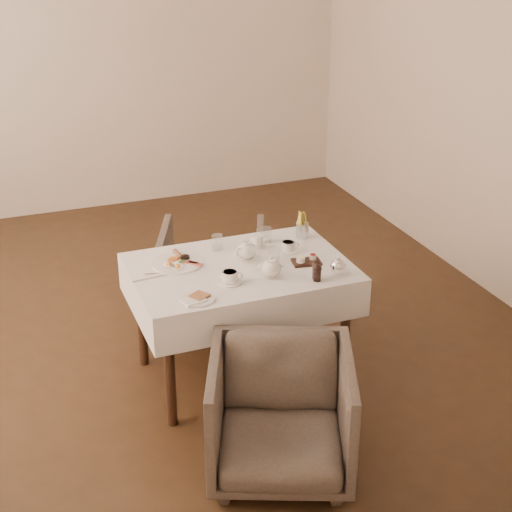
{
  "coord_description": "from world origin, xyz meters",
  "views": [
    {
      "loc": [
        -1.31,
        -4.7,
        2.74
      ],
      "look_at": [
        0.18,
        -0.8,
        0.82
      ],
      "focal_mm": 55.0,
      "sensor_mm": 36.0,
      "label": 1
    }
  ],
  "objects_px": {
    "table": "(240,284)",
    "armchair_far": "(213,273)",
    "armchair_near": "(281,415)",
    "breakfast_plate": "(177,262)",
    "teapot_centre": "(247,249)"
  },
  "relations": [
    {
      "from": "table",
      "to": "armchair_far",
      "type": "distance_m",
      "value": 0.84
    },
    {
      "from": "armchair_near",
      "to": "armchair_far",
      "type": "relative_size",
      "value": 1.01
    },
    {
      "from": "table",
      "to": "armchair_near",
      "type": "height_order",
      "value": "table"
    },
    {
      "from": "armchair_near",
      "to": "armchair_far",
      "type": "xyz_separation_m",
      "value": [
        0.19,
        1.69,
        -0.0
      ]
    },
    {
      "from": "table",
      "to": "breakfast_plate",
      "type": "distance_m",
      "value": 0.39
    },
    {
      "from": "armchair_near",
      "to": "breakfast_plate",
      "type": "bearing_deg",
      "value": 124.06
    },
    {
      "from": "table",
      "to": "teapot_centre",
      "type": "bearing_deg",
      "value": 47.94
    },
    {
      "from": "armchair_far",
      "to": "breakfast_plate",
      "type": "relative_size",
      "value": 2.45
    },
    {
      "from": "armchair_near",
      "to": "armchair_far",
      "type": "distance_m",
      "value": 1.7
    },
    {
      "from": "table",
      "to": "breakfast_plate",
      "type": "xyz_separation_m",
      "value": [
        -0.34,
        0.16,
        0.13
      ]
    },
    {
      "from": "breakfast_plate",
      "to": "teapot_centre",
      "type": "height_order",
      "value": "teapot_centre"
    },
    {
      "from": "armchair_near",
      "to": "teapot_centre",
      "type": "relative_size",
      "value": 4.61
    },
    {
      "from": "table",
      "to": "teapot_centre",
      "type": "xyz_separation_m",
      "value": [
        0.07,
        0.08,
        0.18
      ]
    },
    {
      "from": "armchair_far",
      "to": "teapot_centre",
      "type": "distance_m",
      "value": 0.85
    },
    {
      "from": "armchair_far",
      "to": "teapot_centre",
      "type": "bearing_deg",
      "value": 111.25
    }
  ]
}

